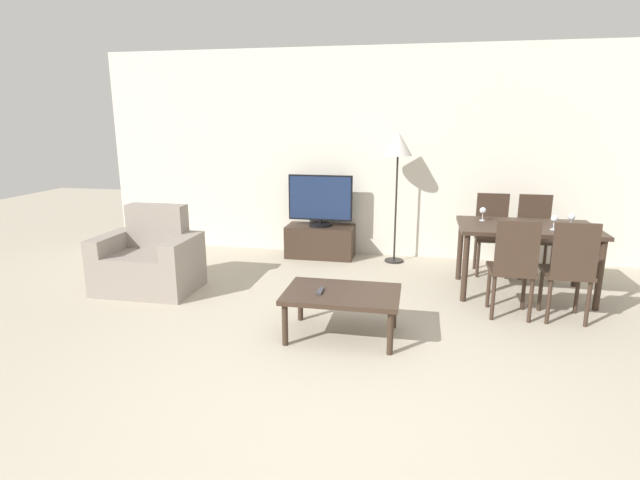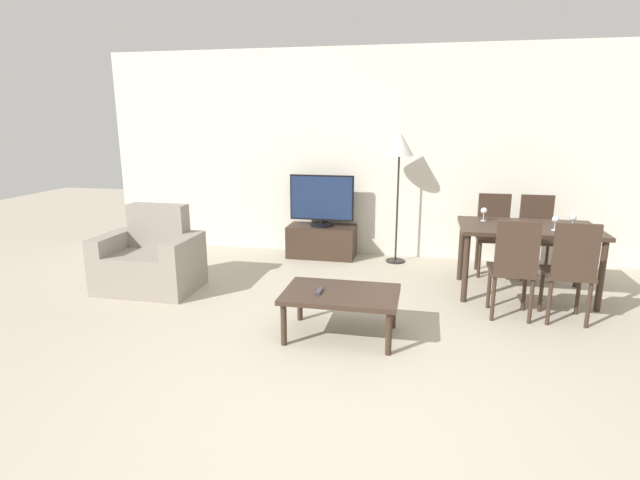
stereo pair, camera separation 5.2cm
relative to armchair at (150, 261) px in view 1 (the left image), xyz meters
The scene contains 16 objects.
ground_plane 3.14m from the armchair, 39.95° to the right, with size 18.00×18.00×0.00m, color #B2A893.
wall_back 3.26m from the armchair, 39.05° to the left, with size 7.83×0.06×2.70m.
armchair is the anchor object (origin of this frame).
tv_stand 2.26m from the armchair, 46.90° to the left, with size 0.89×0.45×0.42m.
tv 2.30m from the armchair, 46.86° to the left, with size 0.85×0.30×0.67m.
coffee_table 2.35m from the armchair, 19.48° to the right, with size 0.96×0.65×0.40m.
dining_table 3.99m from the armchair, ahead, with size 1.36×0.85×0.74m.
dining_chair_near 3.69m from the armchair, ahead, with size 0.40×0.40×0.94m.
dining_chair_far 4.39m from the armchair, 18.38° to the left, with size 0.40×0.40×0.94m.
dining_chair_near_right 4.17m from the armchair, ahead, with size 0.40×0.40×0.94m.
dining_chair_far_left 3.94m from the armchair, 20.57° to the left, with size 0.40×0.40×0.94m.
floor_lamp 3.20m from the armchair, 32.30° to the left, with size 0.35×0.35×1.66m.
remote_primary 2.20m from the armchair, 22.16° to the right, with size 0.04×0.15×0.02m.
wine_glass_left 4.19m from the armchair, ahead, with size 0.07×0.07×0.15m.
wine_glass_center 3.63m from the armchair, 13.17° to the left, with size 0.07×0.07×0.15m.
wine_glass_right 4.40m from the armchair, ahead, with size 0.07×0.07×0.15m.
Camera 1 is at (0.42, -2.69, 1.81)m, focal length 28.00 mm.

